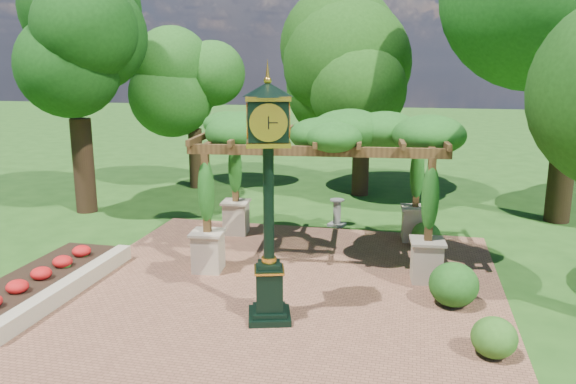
# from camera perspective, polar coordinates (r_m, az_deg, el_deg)

# --- Properties ---
(ground) EXTENTS (120.00, 120.00, 0.00)m
(ground) POSITION_cam_1_polar(r_m,az_deg,el_deg) (11.55, -2.83, -13.45)
(ground) COLOR #1E4714
(ground) RESTS_ON ground
(brick_plaza) EXTENTS (10.00, 12.00, 0.04)m
(brick_plaza) POSITION_cam_1_polar(r_m,az_deg,el_deg) (12.42, -1.57, -11.38)
(brick_plaza) COLOR brown
(brick_plaza) RESTS_ON ground
(border_wall) EXTENTS (0.35, 5.00, 0.40)m
(border_wall) POSITION_cam_1_polar(r_m,az_deg,el_deg) (13.74, -21.29, -9.03)
(border_wall) COLOR #C6B793
(border_wall) RESTS_ON ground
(flower_bed) EXTENTS (1.50, 5.00, 0.36)m
(flower_bed) POSITION_cam_1_polar(r_m,az_deg,el_deg) (14.26, -24.33, -8.60)
(flower_bed) COLOR red
(flower_bed) RESTS_ON ground
(pedestal_clock) EXTENTS (1.19, 1.19, 4.85)m
(pedestal_clock) POSITION_cam_1_polar(r_m,az_deg,el_deg) (10.83, -2.00, 1.05)
(pedestal_clock) COLOR black
(pedestal_clock) RESTS_ON brick_plaza
(pergola) EXTENTS (6.55, 4.47, 3.91)m
(pergola) POSITION_cam_1_polar(r_m,az_deg,el_deg) (14.77, 3.36, 5.41)
(pergola) COLOR #BFAD8E
(pergola) RESTS_ON brick_plaza
(sundial) EXTENTS (0.60, 0.60, 0.88)m
(sundial) POSITION_cam_1_polar(r_m,az_deg,el_deg) (18.20, 5.00, -2.26)
(sundial) COLOR gray
(sundial) RESTS_ON ground
(shrub_front) EXTENTS (1.05, 1.05, 0.73)m
(shrub_front) POSITION_cam_1_polar(r_m,az_deg,el_deg) (10.86, 20.21, -13.70)
(shrub_front) COLOR #2B5B1A
(shrub_front) RESTS_ON brick_plaza
(shrub_mid) EXTENTS (1.32, 1.32, 0.95)m
(shrub_mid) POSITION_cam_1_polar(r_m,az_deg,el_deg) (12.66, 16.48, -9.01)
(shrub_mid) COLOR #1B4A15
(shrub_mid) RESTS_ON brick_plaza
(shrub_back) EXTENTS (0.98, 0.98, 0.73)m
(shrub_back) POSITION_cam_1_polar(r_m,az_deg,el_deg) (16.39, 13.84, -4.24)
(shrub_back) COLOR #2D671D
(shrub_back) RESTS_ON brick_plaza
(tree_west_near) EXTENTS (4.10, 4.10, 8.52)m
(tree_west_near) POSITION_cam_1_polar(r_m,az_deg,el_deg) (20.63, -20.96, 14.00)
(tree_west_near) COLOR #362215
(tree_west_near) RESTS_ON ground
(tree_west_far) EXTENTS (3.16, 3.16, 6.43)m
(tree_west_far) POSITION_cam_1_polar(r_m,az_deg,el_deg) (23.70, -9.62, 10.93)
(tree_west_far) COLOR #312413
(tree_west_far) RESTS_ON ground
(tree_north) EXTENTS (4.57, 4.57, 7.39)m
(tree_north) POSITION_cam_1_polar(r_m,az_deg,el_deg) (22.15, 7.68, 12.63)
(tree_north) COLOR #352015
(tree_north) RESTS_ON ground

